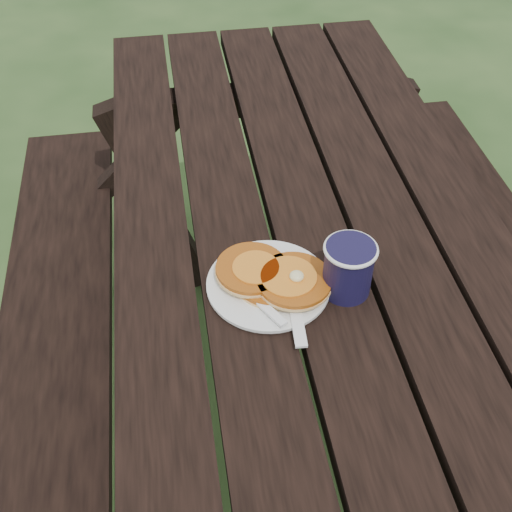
{
  "coord_description": "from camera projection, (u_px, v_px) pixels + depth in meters",
  "views": [
    {
      "loc": [
        -0.25,
        -0.86,
        1.57
      ],
      "look_at": [
        -0.12,
        -0.08,
        0.8
      ],
      "focal_mm": 45.0,
      "sensor_mm": 36.0,
      "label": 1
    }
  ],
  "objects": [
    {
      "name": "fork",
      "position": [
        263.0,
        305.0,
        1.07
      ],
      "size": [
        0.11,
        0.16,
        0.01
      ],
      "primitive_type": null,
      "rotation": [
        0.0,
        0.0,
        0.51
      ],
      "color": "white",
      "rests_on": "plate"
    },
    {
      "name": "plate",
      "position": [
        268.0,
        285.0,
        1.12
      ],
      "size": [
        0.26,
        0.26,
        0.01
      ],
      "primitive_type": "cylinder",
      "rotation": [
        0.0,
        0.0,
        0.26
      ],
      "color": "white",
      "rests_on": "picnic_table"
    },
    {
      "name": "knife",
      "position": [
        294.0,
        305.0,
        1.08
      ],
      "size": [
        0.03,
        0.18,
        0.0
      ],
      "primitive_type": "cube",
      "rotation": [
        0.0,
        0.0,
        -0.07
      ],
      "color": "white",
      "rests_on": "plate"
    },
    {
      "name": "picnic_table",
      "position": [
        303.0,
        359.0,
        1.48
      ],
      "size": [
        1.36,
        1.8,
        0.75
      ],
      "color": "black",
      "rests_on": "ground"
    },
    {
      "name": "coffee_cup",
      "position": [
        349.0,
        266.0,
        1.08
      ],
      "size": [
        0.09,
        0.09,
        0.1
      ],
      "rotation": [
        0.0,
        0.0,
        -0.09
      ],
      "color": "black",
      "rests_on": "picnic_table"
    },
    {
      "name": "pancake_stack",
      "position": [
        274.0,
        276.0,
        1.11
      ],
      "size": [
        0.2,
        0.17,
        0.04
      ],
      "rotation": [
        0.0,
        0.0,
        -0.25
      ],
      "color": "#B55914",
      "rests_on": "plate"
    },
    {
      "name": "ground",
      "position": [
        296.0,
        440.0,
        1.74
      ],
      "size": [
        60.0,
        60.0,
        0.0
      ],
      "primitive_type": "plane",
      "color": "#243E1A",
      "rests_on": "ground"
    }
  ]
}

